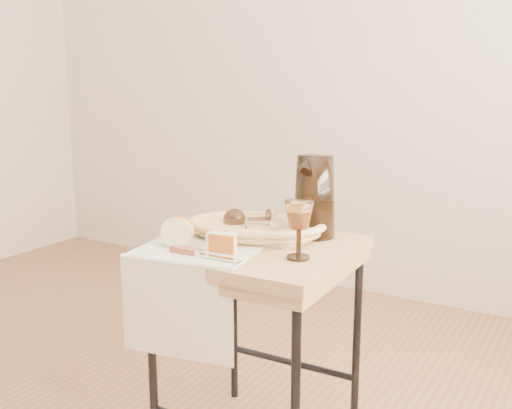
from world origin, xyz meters
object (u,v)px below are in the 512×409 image
Objects in this scene: tea_towel at (200,248)px; bread_basket at (256,229)px; goblet_lying_b at (268,224)px; side_table at (260,350)px; goblet_lying_a at (249,219)px; table_knife at (202,254)px; wine_goblet at (299,230)px; pitcher at (314,196)px; apple_half at (178,231)px.

tea_towel is 0.20m from bread_basket.
side_table is at bearing -114.70° from goblet_lying_b.
goblet_lying_a is 0.27m from table_knife.
goblet_lying_a is 0.28m from wine_goblet.
side_table is 0.48m from pitcher.
goblet_lying_a is at bearing -157.17° from pitcher.
bread_basket is at bearing 148.02° from wine_goblet.
apple_half is (-0.18, -0.18, -0.01)m from goblet_lying_b.
pitcher is 0.41m from apple_half.
goblet_lying_a reaches higher than table_knife.
bread_basket reaches higher than side_table.
tea_towel is 0.21m from goblet_lying_a.
side_table is 2.00× the size of tea_towel.
side_table is 0.43m from wine_goblet.
goblet_lying_a is 0.73× the size of wine_goblet.
goblet_lying_b is 1.46× the size of apple_half.
bread_basket is 3.16× the size of goblet_lying_a.
goblet_lying_b is 0.26m from apple_half.
wine_goblet is 1.71× the size of apple_half.
tea_towel is at bearing -4.02° from apple_half.
side_table is 0.39m from table_knife.
tea_towel is (-0.12, -0.12, 0.32)m from side_table.
tea_towel reaches higher than side_table.
side_table is at bearing -69.34° from bread_basket.
bread_basket is at bearing 136.88° from goblet_lying_b.
pitcher is at bearing 43.74° from tea_towel.
goblet_lying_b is at bearing -128.31° from pitcher.
pitcher is 0.24m from wine_goblet.
goblet_lying_a is (-0.03, 0.02, 0.02)m from bread_basket.
goblet_lying_a reaches higher than side_table.
apple_half reaches higher than side_table.
side_table is 1.75× the size of bread_basket.
bread_basket is 0.26m from table_knife.
goblet_lying_a is 0.24m from apple_half.
wine_goblet is (0.20, -0.13, 0.05)m from bread_basket.
wine_goblet reaches higher than bread_basket.
goblet_lying_b reaches higher than bread_basket.
side_table is 0.37m from goblet_lying_b.
goblet_lying_b is (0.05, -0.02, 0.03)m from bread_basket.
goblet_lying_a is at bearing 45.29° from apple_half.
pitcher reaches higher than apple_half.
wine_goblet is at bearing -8.34° from apple_half.
goblet_lying_b is 0.47× the size of pitcher.
goblet_lying_b reaches higher than tea_towel.
bread_basket is 3.97× the size of apple_half.
side_table is 0.43m from apple_half.
tea_towel is at bearing -135.31° from side_table.
side_table is 0.36m from tea_towel.
apple_half reaches higher than bread_basket.
apple_half is (-0.18, -0.14, 0.37)m from side_table.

